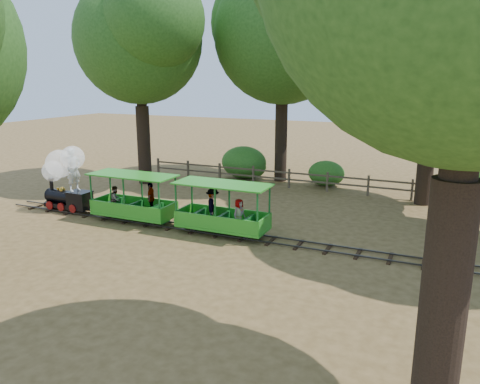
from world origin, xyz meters
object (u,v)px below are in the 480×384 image
at_px(locomotive, 64,173).
at_px(carriage_front, 134,203).
at_px(carriage_rear, 221,213).
at_px(fence, 308,179).

distance_m(locomotive, carriage_front, 3.69).
xyz_separation_m(carriage_front, carriage_rear, (3.84, 0.01, 0.04)).
bearing_deg(carriage_rear, carriage_front, -179.83).
relative_size(carriage_front, carriage_rear, 1.00).
height_order(locomotive, fence, locomotive).
xyz_separation_m(carriage_rear, fence, (0.93, 7.99, -0.22)).
bearing_deg(locomotive, carriage_front, -1.10).
distance_m(locomotive, carriage_rear, 7.47).
height_order(locomotive, carriage_front, locomotive).
distance_m(carriage_front, fence, 9.32).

